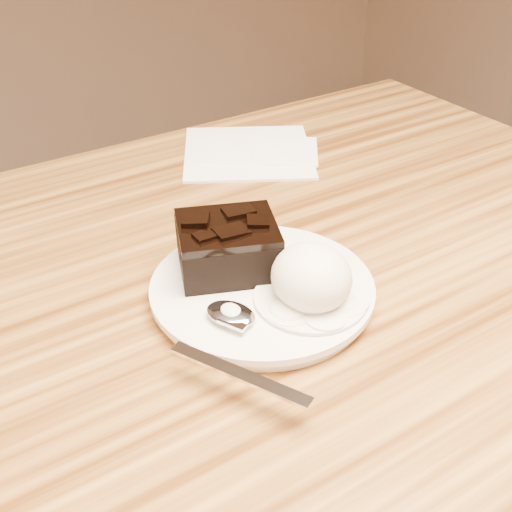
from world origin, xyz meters
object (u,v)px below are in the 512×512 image
plate (262,291)px  spoon (231,315)px  brownie (228,250)px  napkin (248,151)px  ice_cream_scoop (311,277)px

plate → spoon: 0.06m
brownie → spoon: 0.08m
plate → napkin: (0.15, 0.27, -0.00)m
brownie → napkin: 0.28m
brownie → ice_cream_scoop: bearing=-66.8°
ice_cream_scoop → spoon: bearing=169.0°
ice_cream_scoop → napkin: (0.13, 0.31, -0.04)m
brownie → napkin: brownie is taller
plate → ice_cream_scoop: size_ratio=2.81×
plate → spoon: (-0.05, -0.03, 0.01)m
brownie → spoon: bearing=-119.4°
ice_cream_scoop → spoon: ice_cream_scoop is taller
spoon → napkin: 0.36m
spoon → napkin: spoon is taller
ice_cream_scoop → napkin: size_ratio=0.44×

